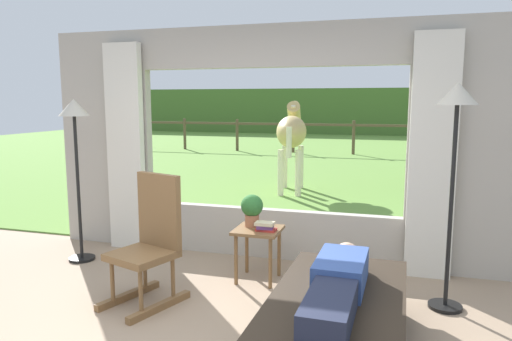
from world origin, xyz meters
name	(u,v)px	position (x,y,z in m)	size (l,w,h in m)	color
back_wall_with_window	(268,147)	(0.00, 2.26, 1.25)	(5.20, 0.12, 2.55)	#ADA599
curtain_panel_left	(126,148)	(-1.69, 2.12, 1.20)	(0.44, 0.10, 2.40)	silver
curtain_panel_right	(432,158)	(1.69, 2.12, 1.20)	(0.44, 0.10, 2.40)	silver
outdoor_pasture_lawn	(354,154)	(0.00, 13.16, 0.01)	(36.00, 21.68, 0.02)	olive
distant_hill_ridge	(371,111)	(0.00, 23.00, 1.20)	(36.00, 2.00, 2.40)	#496D2F
recliner_sofa	(337,322)	(1.01, 0.42, 0.22)	(0.93, 1.72, 0.42)	black
reclining_person	(338,283)	(1.01, 0.37, 0.52)	(0.35, 1.43, 0.22)	#334C8C
rocking_chair	(151,241)	(-0.66, 0.82, 0.55)	(0.66, 0.79, 1.12)	brown
side_table	(258,238)	(0.10, 1.55, 0.43)	(0.44, 0.44, 0.52)	brown
potted_plant	(252,208)	(0.02, 1.61, 0.70)	(0.22, 0.22, 0.32)	#9E6042
book_stack	(265,226)	(0.19, 1.48, 0.56)	(0.20, 0.13, 0.09)	#B22D28
floor_lamp_left	(75,131)	(-1.95, 1.56, 1.43)	(0.32, 0.32, 1.77)	black
floor_lamp_right	(456,128)	(1.80, 1.39, 1.53)	(0.32, 0.32, 1.89)	black
horse	(292,132)	(-0.58, 6.13, 1.16)	(0.73, 1.82, 1.73)	tan
pasture_tree	(437,112)	(2.10, 7.39, 1.53)	(1.47, 1.28, 3.29)	#4C3823
pasture_fence_line	(354,132)	(0.00, 12.91, 0.74)	(16.10, 0.10, 1.10)	brown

